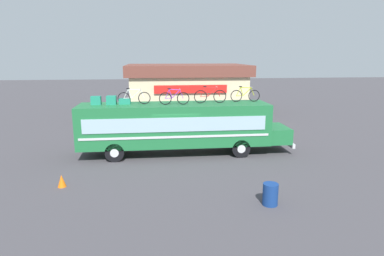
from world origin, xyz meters
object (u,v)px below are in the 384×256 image
at_px(luggage_bag_1, 96,100).
at_px(luggage_bag_2, 111,100).
at_px(rooftop_bicycle_2, 174,98).
at_px(rooftop_bicycle_1, 134,98).
at_px(rooftop_bicycle_3, 210,96).
at_px(traffic_cone, 62,181).
at_px(rooftop_bicycle_4, 245,95).
at_px(trash_bin, 270,194).
at_px(bus, 179,125).
at_px(luggage_bag_3, 125,101).

distance_m(luggage_bag_1, luggage_bag_2, 0.81).
height_order(luggage_bag_1, rooftop_bicycle_2, rooftop_bicycle_2).
relative_size(rooftop_bicycle_1, rooftop_bicycle_3, 0.97).
bearing_deg(rooftop_bicycle_1, traffic_cone, -123.61).
distance_m(rooftop_bicycle_2, rooftop_bicycle_3, 2.06).
bearing_deg(rooftop_bicycle_4, traffic_cone, -152.94).
relative_size(rooftop_bicycle_2, trash_bin, 1.97).
distance_m(rooftop_bicycle_2, trash_bin, 7.89).
bearing_deg(luggage_bag_1, rooftop_bicycle_1, -1.71).
relative_size(bus, rooftop_bicycle_3, 6.51).
xyz_separation_m(rooftop_bicycle_4, trash_bin, (-0.97, -7.37, -2.82)).
height_order(luggage_bag_3, trash_bin, luggage_bag_3).
bearing_deg(luggage_bag_2, traffic_cone, -110.65).
bearing_deg(rooftop_bicycle_1, rooftop_bicycle_4, 2.91).
xyz_separation_m(trash_bin, traffic_cone, (-8.20, 2.68, -0.15)).
bearing_deg(traffic_cone, rooftop_bicycle_1, 56.39).
relative_size(luggage_bag_1, trash_bin, 0.63).
bearing_deg(luggage_bag_2, rooftop_bicycle_2, -8.03).
bearing_deg(rooftop_bicycle_1, rooftop_bicycle_2, -9.99).
distance_m(luggage_bag_3, rooftop_bicycle_1, 0.60).
relative_size(luggage_bag_3, rooftop_bicycle_4, 0.36).
relative_size(rooftop_bicycle_3, traffic_cone, 3.39).
bearing_deg(trash_bin, rooftop_bicycle_4, 82.49).
bearing_deg(bus, rooftop_bicycle_1, 177.77).
bearing_deg(rooftop_bicycle_4, rooftop_bicycle_1, -177.09).
distance_m(luggage_bag_3, rooftop_bicycle_4, 6.80).
relative_size(rooftop_bicycle_2, traffic_cone, 3.06).
bearing_deg(luggage_bag_2, luggage_bag_3, 7.68).
bearing_deg(traffic_cone, rooftop_bicycle_2, 38.24).
distance_m(luggage_bag_2, traffic_cone, 5.54).
xyz_separation_m(luggage_bag_3, trash_bin, (5.82, -7.24, -2.59)).
distance_m(rooftop_bicycle_1, trash_bin, 9.26).
xyz_separation_m(luggage_bag_3, rooftop_bicycle_3, (4.70, -0.19, 0.25)).
bearing_deg(luggage_bag_3, luggage_bag_1, -175.08).
relative_size(rooftop_bicycle_1, rooftop_bicycle_2, 1.08).
distance_m(rooftop_bicycle_1, rooftop_bicycle_2, 2.19).
bearing_deg(rooftop_bicycle_1, luggage_bag_2, 175.49).
xyz_separation_m(luggage_bag_2, traffic_cone, (-1.68, -4.46, -2.82)).
distance_m(bus, luggage_bag_1, 4.68).
bearing_deg(bus, luggage_bag_2, 177.01).
relative_size(luggage_bag_2, rooftop_bicycle_4, 0.30).
xyz_separation_m(luggage_bag_1, luggage_bag_3, (1.51, 0.13, -0.08)).
bearing_deg(trash_bin, traffic_cone, 161.92).
xyz_separation_m(rooftop_bicycle_1, rooftop_bicycle_4, (6.27, 0.32, 0.00)).
xyz_separation_m(bus, rooftop_bicycle_3, (1.76, 0.10, 1.58)).
bearing_deg(bus, luggage_bag_1, 178.01).
xyz_separation_m(rooftop_bicycle_3, rooftop_bicycle_4, (2.09, 0.31, -0.03)).
bearing_deg(trash_bin, luggage_bag_2, 132.40).
height_order(rooftop_bicycle_2, rooftop_bicycle_4, same).
height_order(rooftop_bicycle_2, traffic_cone, rooftop_bicycle_2).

